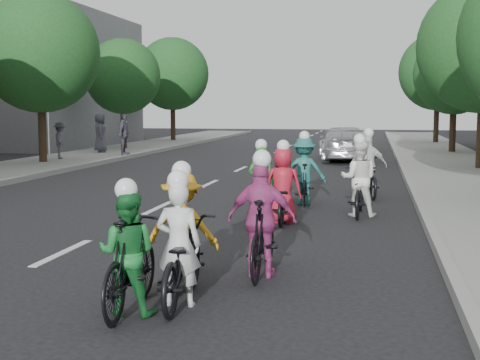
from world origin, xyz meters
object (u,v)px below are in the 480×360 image
(cyclist_2, at_px, (183,240))
(cyclist_8, at_px, (368,174))
(follow_car_trail, at_px, (356,139))
(cyclist_1, at_px, (130,260))
(cyclist_3, at_px, (262,229))
(cyclist_0, at_px, (181,258))
(spectator_2, at_px, (100,133))
(cyclist_6, at_px, (359,187))
(spectator_1, at_px, (124,134))
(cyclist_4, at_px, (283,194))
(spectator_0, at_px, (60,140))
(cyclist_7, at_px, (304,176))
(follow_car_lead, at_px, (344,144))
(cyclist_5, at_px, (262,190))

(cyclist_2, relative_size, cyclist_8, 0.83)
(follow_car_trail, bearing_deg, cyclist_1, 81.08)
(cyclist_3, bearing_deg, cyclist_0, 63.42)
(follow_car_trail, bearing_deg, spectator_2, 20.85)
(cyclist_6, relative_size, cyclist_8, 0.96)
(cyclist_1, bearing_deg, cyclist_8, -106.17)
(cyclist_3, distance_m, spectator_1, 22.18)
(cyclist_1, xyz_separation_m, spectator_2, (-10.35, 23.47, 0.49))
(cyclist_2, distance_m, follow_car_trail, 28.20)
(cyclist_0, bearing_deg, cyclist_4, -98.47)
(cyclist_1, bearing_deg, spectator_0, -63.99)
(cyclist_2, xyz_separation_m, spectator_1, (-8.78, 20.56, 0.49))
(cyclist_8, bearing_deg, cyclist_7, 35.30)
(cyclist_8, xyz_separation_m, follow_car_lead, (-1.15, 11.95, 0.11))
(cyclist_3, xyz_separation_m, follow_car_trail, (0.57, 27.51, -0.02))
(cyclist_4, distance_m, cyclist_7, 2.63)
(cyclist_2, bearing_deg, cyclist_6, -112.24)
(cyclist_3, bearing_deg, cyclist_5, -80.34)
(cyclist_5, relative_size, cyclist_6, 0.86)
(cyclist_6, bearing_deg, cyclist_4, 40.12)
(cyclist_1, xyz_separation_m, spectator_1, (-8.51, 21.88, 0.48))
(follow_car_lead, height_order, spectator_2, spectator_2)
(cyclist_2, height_order, spectator_2, spectator_2)
(cyclist_0, relative_size, spectator_2, 1.03)
(cyclist_8, bearing_deg, cyclist_5, 46.97)
(cyclist_2, distance_m, cyclist_4, 5.09)
(cyclist_1, bearing_deg, cyclist_7, -99.32)
(follow_car_lead, bearing_deg, cyclist_8, 89.56)
(cyclist_2, bearing_deg, cyclist_7, -99.21)
(cyclist_7, distance_m, cyclist_8, 2.22)
(cyclist_3, height_order, spectator_0, cyclist_3)
(cyclist_7, relative_size, follow_car_lead, 0.35)
(cyclist_2, bearing_deg, spectator_1, -69.80)
(follow_car_lead, height_order, follow_car_trail, follow_car_lead)
(cyclist_7, bearing_deg, spectator_0, -48.09)
(follow_car_trail, relative_size, spectator_0, 2.39)
(cyclist_7, bearing_deg, follow_car_trail, -98.09)
(cyclist_4, xyz_separation_m, follow_car_lead, (0.52, 16.20, 0.15))
(spectator_1, distance_m, spectator_2, 2.43)
(follow_car_lead, relative_size, spectator_1, 2.69)
(follow_car_lead, bearing_deg, follow_car_trail, -98.79)
(cyclist_5, height_order, cyclist_7, cyclist_7)
(cyclist_6, distance_m, follow_car_trail, 21.93)
(cyclist_5, distance_m, spectator_2, 19.72)
(cyclist_1, relative_size, cyclist_7, 1.06)
(cyclist_4, relative_size, spectator_2, 0.94)
(spectator_0, bearing_deg, cyclist_2, -172.72)
(cyclist_8, xyz_separation_m, spectator_0, (-13.04, 8.74, 0.31))
(cyclist_6, height_order, follow_car_lead, cyclist_6)
(spectator_2, bearing_deg, follow_car_lead, -114.61)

